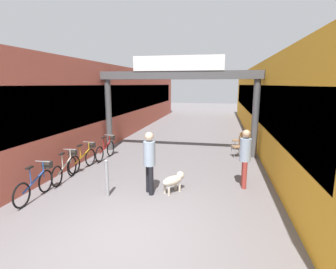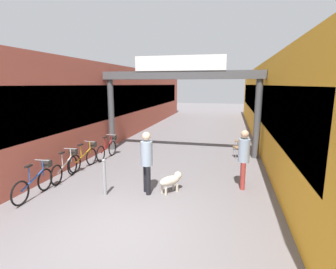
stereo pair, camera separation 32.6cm
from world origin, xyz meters
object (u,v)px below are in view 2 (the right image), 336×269
(pedestrian_with_dog, at_px, (147,158))
(cafe_chair_wood_farther, at_px, (242,140))
(bicycle_silver_second, at_px, (66,166))
(bicycle_orange_third, at_px, (85,157))
(dog_on_leash, at_px, (171,180))
(cafe_chair_wood_nearer, at_px, (240,145))
(pedestrian_companion, at_px, (244,155))
(bicycle_red_farthest, at_px, (108,148))
(bicycle_blue_nearest, at_px, (36,181))
(bollard_post_metal, at_px, (104,177))

(pedestrian_with_dog, distance_m, cafe_chair_wood_farther, 6.50)
(bicycle_silver_second, bearing_deg, bicycle_orange_third, 90.17)
(dog_on_leash, bearing_deg, cafe_chair_wood_nearer, 64.09)
(bicycle_silver_second, height_order, cafe_chair_wood_nearer, bicycle_silver_second)
(pedestrian_with_dog, height_order, bicycle_orange_third, pedestrian_with_dog)
(dog_on_leash, height_order, cafe_chair_wood_farther, cafe_chair_wood_farther)
(cafe_chair_wood_nearer, bearing_deg, cafe_chair_wood_farther, 85.69)
(dog_on_leash, bearing_deg, bicycle_silver_second, 175.45)
(pedestrian_companion, height_order, bicycle_red_farthest, pedestrian_companion)
(pedestrian_companion, xyz_separation_m, bicycle_blue_nearest, (-5.73, -1.95, -0.61))
(dog_on_leash, relative_size, bicycle_blue_nearest, 0.46)
(pedestrian_companion, relative_size, bicycle_red_farthest, 1.07)
(pedestrian_with_dog, relative_size, bicycle_red_farthest, 1.08)
(pedestrian_with_dog, relative_size, dog_on_leash, 2.34)
(bicycle_red_farthest, bearing_deg, bollard_post_metal, -65.25)
(pedestrian_companion, distance_m, bollard_post_metal, 4.15)
(bicycle_orange_third, xyz_separation_m, bollard_post_metal, (1.88, -2.14, 0.11))
(bicycle_silver_second, bearing_deg, bicycle_red_farthest, 85.40)
(cafe_chair_wood_farther, bearing_deg, cafe_chair_wood_nearer, -94.31)
(bicycle_blue_nearest, distance_m, bicycle_orange_third, 2.62)
(bicycle_orange_third, bearing_deg, bicycle_blue_nearest, -89.87)
(bicycle_blue_nearest, height_order, bicycle_silver_second, same)
(pedestrian_with_dog, xyz_separation_m, pedestrian_companion, (2.73, 1.03, -0.01))
(bicycle_orange_third, bearing_deg, pedestrian_with_dog, -29.56)
(pedestrian_companion, xyz_separation_m, cafe_chair_wood_farther, (0.14, 4.78, -0.50))
(dog_on_leash, bearing_deg, pedestrian_companion, 21.39)
(pedestrian_companion, distance_m, bicycle_orange_third, 5.81)
(dog_on_leash, bearing_deg, bicycle_orange_third, 158.14)
(pedestrian_with_dog, relative_size, pedestrian_companion, 1.01)
(bicycle_blue_nearest, bearing_deg, pedestrian_companion, 18.77)
(pedestrian_companion, bearing_deg, bicycle_orange_third, 173.28)
(bicycle_orange_third, bearing_deg, bicycle_red_farthest, 81.61)
(pedestrian_with_dog, bearing_deg, pedestrian_companion, 20.75)
(bicycle_silver_second, xyz_separation_m, cafe_chair_wood_farther, (5.87, 5.29, 0.10))
(pedestrian_companion, height_order, bollard_post_metal, pedestrian_companion)
(bollard_post_metal, bearing_deg, pedestrian_companion, 20.77)
(pedestrian_companion, bearing_deg, cafe_chair_wood_nearer, 89.32)
(bicycle_orange_third, height_order, bollard_post_metal, bollard_post_metal)
(bicycle_blue_nearest, bearing_deg, cafe_chair_wood_nearer, 43.36)
(pedestrian_companion, xyz_separation_m, bollard_post_metal, (-3.85, -1.46, -0.49))
(bicycle_red_farthest, height_order, bollard_post_metal, bollard_post_metal)
(bollard_post_metal, bearing_deg, dog_on_leash, 20.05)
(bicycle_silver_second, bearing_deg, pedestrian_with_dog, -9.85)
(bicycle_silver_second, xyz_separation_m, bollard_post_metal, (1.88, -0.95, 0.11))
(bicycle_silver_second, relative_size, cafe_chair_wood_nearer, 1.89)
(pedestrian_companion, xyz_separation_m, bicycle_red_farthest, (-5.52, 2.15, -0.61))
(bicycle_blue_nearest, distance_m, cafe_chair_wood_farther, 8.93)
(pedestrian_companion, height_order, bicycle_orange_third, pedestrian_companion)
(dog_on_leash, bearing_deg, pedestrian_with_dog, -161.23)
(cafe_chair_wood_farther, bearing_deg, bicycle_blue_nearest, -131.10)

